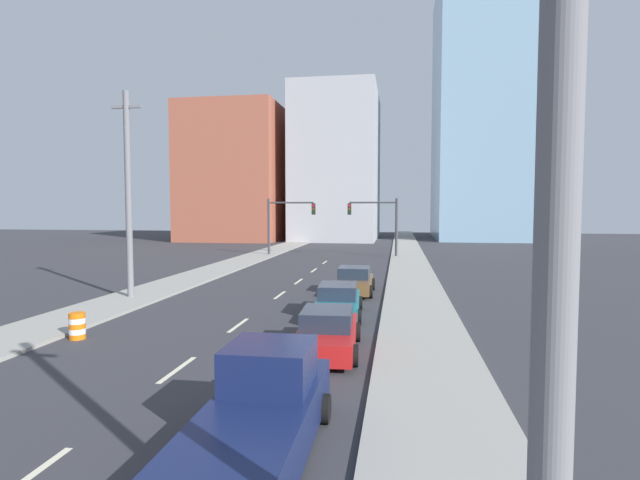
{
  "coord_description": "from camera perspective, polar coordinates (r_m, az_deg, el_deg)",
  "views": [
    {
      "loc": [
        6.32,
        0.66,
        4.68
      ],
      "look_at": [
        0.21,
        39.33,
        2.2
      ],
      "focal_mm": 28.0,
      "sensor_mm": 36.0,
      "label": 1
    }
  ],
  "objects": [
    {
      "name": "lane_stripe_at_38m",
      "position": [
        37.82,
        -0.71,
        -3.48
      ],
      "size": [
        0.16,
        2.4,
        0.01
      ],
      "primitive_type": "cube",
      "color": "beige",
      "rests_on": "ground"
    },
    {
      "name": "lane_stripe_at_43m",
      "position": [
        43.35,
        0.55,
        -2.57
      ],
      "size": [
        0.16,
        2.4,
        0.01
      ],
      "primitive_type": "cube",
      "color": "beige",
      "rests_on": "ground"
    },
    {
      "name": "sidewalk_right",
      "position": [
        50.28,
        10.0,
        -1.7
      ],
      "size": [
        3.26,
        101.42,
        0.13
      ],
      "color": "gray",
      "rests_on": "ground"
    },
    {
      "name": "lane_stripe_at_27m",
      "position": [
        27.21,
        -4.61,
        -6.28
      ],
      "size": [
        0.16,
        2.4,
        0.01
      ],
      "primitive_type": "cube",
      "color": "beige",
      "rests_on": "ground"
    },
    {
      "name": "lane_stripe_at_20m",
      "position": [
        20.54,
        -9.32,
        -9.58
      ],
      "size": [
        0.16,
        2.4,
        0.01
      ],
      "primitive_type": "cube",
      "color": "beige",
      "rests_on": "ground"
    },
    {
      "name": "utility_pole_left_mid",
      "position": [
        27.43,
        -21.06,
        4.96
      ],
      "size": [
        1.6,
        0.32,
        10.62
      ],
      "color": "slate",
      "rests_on": "ground"
    },
    {
      "name": "building_office_center",
      "position": [
        77.31,
        2.09,
        8.39
      ],
      "size": [
        12.0,
        20.0,
        22.21
      ],
      "color": "#A8A8AD",
      "rests_on": "ground"
    },
    {
      "name": "traffic_barrel",
      "position": [
        20.1,
        -26.0,
        -8.81
      ],
      "size": [
        0.56,
        0.56,
        0.95
      ],
      "color": "orange",
      "rests_on": "ground"
    },
    {
      "name": "building_glass_right",
      "position": [
        82.69,
        17.72,
        13.68
      ],
      "size": [
        13.0,
        20.0,
        38.74
      ],
      "color": "#7A9EB7",
      "rests_on": "ground"
    },
    {
      "name": "pickup_truck_navy",
      "position": [
        10.01,
        -6.78,
        -19.21
      ],
      "size": [
        2.22,
        5.8,
        1.97
      ],
      "rotation": [
        0.0,
        0.0,
        0.01
      ],
      "color": "#141E47",
      "rests_on": "ground"
    },
    {
      "name": "building_brick_left",
      "position": [
        76.54,
        -9.42,
        7.43
      ],
      "size": [
        14.0,
        16.0,
        19.66
      ],
      "color": "#9E513D",
      "rests_on": "ground"
    },
    {
      "name": "traffic_signal_left",
      "position": [
        49.52,
        -4.24,
        2.5
      ],
      "size": [
        4.81,
        0.35,
        5.66
      ],
      "color": "#38383D",
      "rests_on": "ground"
    },
    {
      "name": "lane_stripe_at_14m",
      "position": [
        15.54,
        -15.97,
        -14.02
      ],
      "size": [
        0.16,
        2.4,
        0.01
      ],
      "primitive_type": "cube",
      "color": "beige",
      "rests_on": "ground"
    },
    {
      "name": "sidewalk_left",
      "position": [
        52.06,
        -6.15,
        -1.49
      ],
      "size": [
        3.26,
        101.42,
        0.13
      ],
      "color": "gray",
      "rests_on": "ground"
    },
    {
      "name": "lane_stripe_at_32m",
      "position": [
        32.11,
        -2.47,
        -4.75
      ],
      "size": [
        0.16,
        2.4,
        0.01
      ],
      "primitive_type": "cube",
      "color": "beige",
      "rests_on": "ground"
    },
    {
      "name": "sedan_brown",
      "position": [
        27.58,
        3.91,
        -4.73
      ],
      "size": [
        2.19,
        4.28,
        1.47
      ],
      "rotation": [
        0.0,
        0.0,
        0.01
      ],
      "color": "brown",
      "rests_on": "ground"
    },
    {
      "name": "sedan_teal",
      "position": [
        21.77,
        2.06,
        -7.05
      ],
      "size": [
        2.29,
        4.82,
        1.41
      ],
      "rotation": [
        0.0,
        0.0,
        0.06
      ],
      "color": "#196B75",
      "rests_on": "ground"
    },
    {
      "name": "traffic_signal_right",
      "position": [
        48.24,
        7.0,
        2.46
      ],
      "size": [
        4.81,
        0.35,
        5.66
      ],
      "color": "#38383D",
      "rests_on": "ground"
    },
    {
      "name": "sedan_red",
      "position": [
        16.5,
        0.83,
        -10.5
      ],
      "size": [
        2.28,
        4.64,
        1.42
      ],
      "rotation": [
        0.0,
        0.0,
        0.05
      ],
      "color": "red",
      "rests_on": "ground"
    },
    {
      "name": "utility_pole_right_near",
      "position": [
        4.09,
        25.69,
        10.19
      ],
      "size": [
        1.6,
        0.32,
        10.09
      ],
      "color": "slate",
      "rests_on": "ground"
    }
  ]
}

